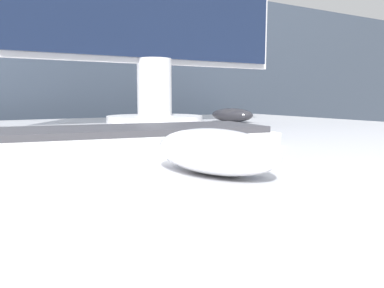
{
  "coord_description": "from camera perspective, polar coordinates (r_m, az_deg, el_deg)",
  "views": [
    {
      "loc": [
        -0.14,
        -0.53,
        0.8
      ],
      "look_at": [
        0.02,
        -0.24,
        0.76
      ],
      "focal_mm": 35.0,
      "sensor_mm": 36.0,
      "label": 1
    }
  ],
  "objects": [
    {
      "name": "partition_panel",
      "position": [
        1.26,
        -23.06,
        -2.76
      ],
      "size": [
        5.0,
        0.03,
        1.19
      ],
      "color": "#333D4C",
      "rests_on": "ground_plane"
    },
    {
      "name": "computer_mouse_near",
      "position": [
        0.3,
        3.44,
        -1.09
      ],
      "size": [
        0.09,
        0.13,
        0.04
      ],
      "rotation": [
        0.0,
        0.0,
        0.24
      ],
      "color": "white",
      "rests_on": "desk"
    },
    {
      "name": "keyboard",
      "position": [
        0.49,
        -9.25,
        1.16
      ],
      "size": [
        0.38,
        0.19,
        0.02
      ],
      "rotation": [
        0.0,
        0.0,
        -0.15
      ],
      "color": "silver",
      "rests_on": "desk"
    },
    {
      "name": "computer_mouse_far",
      "position": [
        0.93,
        6.12,
        4.42
      ],
      "size": [
        0.09,
        0.13,
        0.03
      ],
      "rotation": [
        0.0,
        0.0,
        0.31
      ],
      "color": "#232328",
      "rests_on": "desk"
    }
  ]
}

